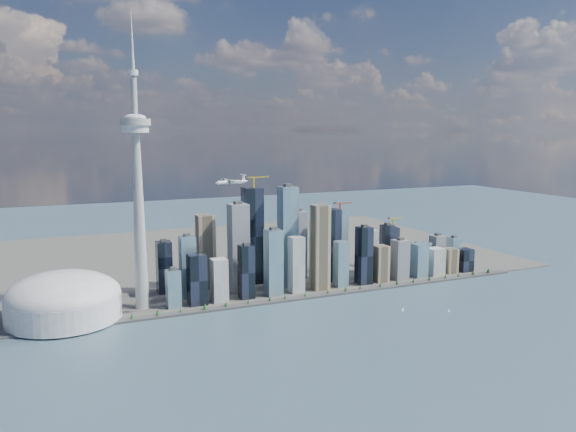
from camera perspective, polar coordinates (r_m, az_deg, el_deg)
name	(u,v)px	position (r m, az deg, el deg)	size (l,w,h in m)	color
ground	(361,341)	(944.78, 7.42, -12.48)	(4000.00, 4000.00, 0.00)	#374E61
seawall	(298,298)	(1153.55, 0.98, -8.35)	(1100.00, 22.00, 4.00)	#383838
land	(230,254)	(1561.07, -5.88, -3.87)	(1400.00, 900.00, 3.00)	#4C4C47
shoreline_trees	(298,295)	(1151.58, 0.98, -8.03)	(960.53, 7.20, 8.80)	#3F2D1E
skyscraper_cluster	(306,253)	(1235.70, 1.85, -3.74)	(736.00, 142.00, 239.80)	black
needle_tower	(138,187)	(1080.36, -15.01, 2.86)	(56.00, 56.00, 550.50)	#9A9B96
dome_stadium	(64,299)	(1096.07, -21.84, -7.87)	(200.00, 200.00, 86.00)	silver
airplane	(231,182)	(967.59, -5.78, 3.50)	(62.36, 55.35, 15.22)	silver
sailboat_west	(449,310)	(1118.82, 16.03, -9.20)	(6.12, 3.12, 8.53)	white
sailboat_east	(403,309)	(1103.32, 11.58, -9.28)	(6.31, 3.86, 9.01)	white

